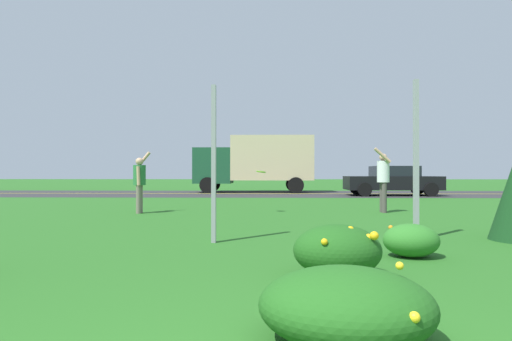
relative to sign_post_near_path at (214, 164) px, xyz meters
name	(u,v)px	position (x,y,z in m)	size (l,w,h in m)	color
ground_plane	(273,212)	(1.04, 5.12, -1.27)	(120.00, 120.00, 0.00)	#26601E
highway_strip	(270,194)	(1.04, 15.55, -1.27)	(120.00, 7.26, 0.01)	#2D2D30
highway_center_stripe	(270,194)	(1.04, 15.55, -1.26)	(120.00, 0.16, 0.00)	yellow
daylily_clump_front_right	(346,305)	(1.38, -3.91, -1.02)	(1.16, 1.03, 0.53)	#1E5619
daylily_clump_mid_right	(337,250)	(1.62, -2.15, -0.99)	(0.95, 0.81, 0.56)	#1E5619
daylily_clump_mid_left	(411,240)	(2.78, -1.08, -1.05)	(0.74, 0.61, 0.44)	#2D7526
sign_post_near_path	(214,164)	(0.00, 0.00, 0.00)	(0.07, 0.10, 2.54)	#93969B
sign_post_by_roadside	(416,160)	(3.35, 0.31, 0.07)	(0.07, 0.10, 2.68)	#93969B
person_thrower_green_shirt	(140,180)	(-2.67, 4.76, -0.35)	(0.43, 0.50, 1.73)	#287038
person_catcher_white_shirt	(383,177)	(4.14, 5.14, -0.27)	(0.49, 0.50, 1.83)	silver
frisbee_lime	(261,172)	(0.70, 4.95, -0.12)	(0.28, 0.27, 0.07)	#8CD133
car_black_center_left	(393,181)	(7.04, 13.92, -0.53)	(4.50, 2.00, 1.45)	black
box_truck_dark_green	(256,161)	(0.25, 17.19, 0.53)	(6.70, 2.46, 3.20)	#194C2D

